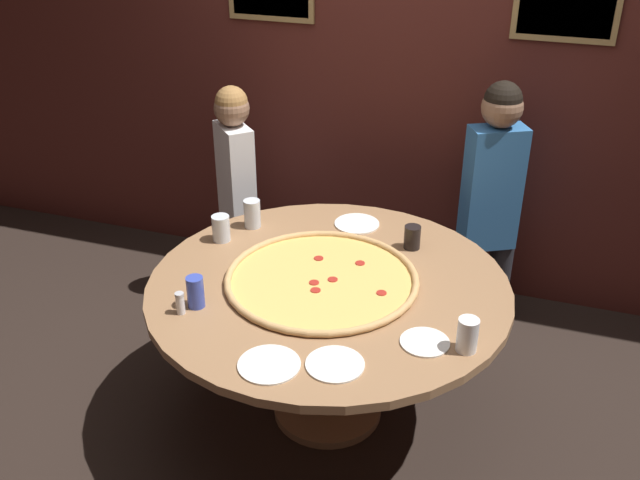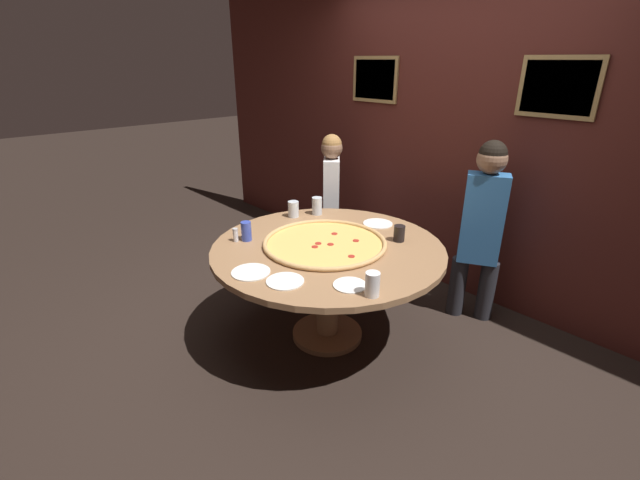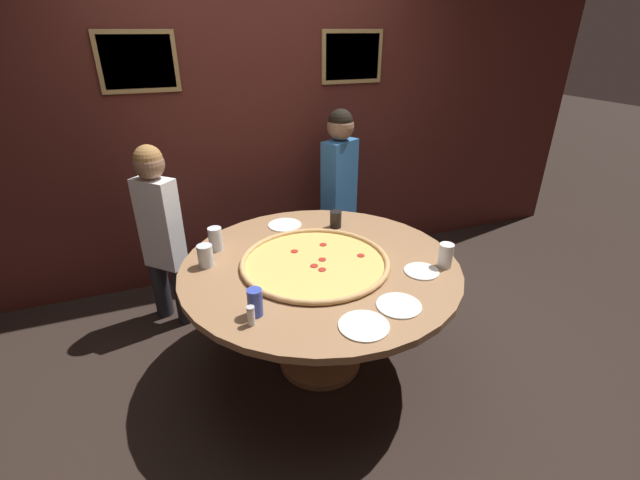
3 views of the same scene
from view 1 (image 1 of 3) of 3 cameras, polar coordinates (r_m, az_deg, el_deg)
The scene contains 16 objects.
ground_plane at distance 3.58m, azimuth 0.61°, elevation -13.50°, with size 24.00×24.00×0.00m, color black.
back_wall at distance 4.16m, azimuth 6.96°, elevation 13.10°, with size 6.40×0.08×2.60m.
dining_table at distance 3.21m, azimuth 0.67°, elevation -5.36°, with size 1.60×1.60×0.74m.
giant_pizza at distance 3.14m, azimuth 0.13°, elevation -3.12°, with size 0.86×0.86×0.03m.
drink_cup_far_right at distance 3.48m, azimuth -7.92°, elevation 0.94°, with size 0.09×0.09×0.13m, color silver.
drink_cup_beside_pizza at distance 3.41m, azimuth 7.39°, elevation 0.22°, with size 0.08×0.08×0.11m, color black.
drink_cup_near_left at distance 2.75m, azimuth 11.72°, elevation -7.45°, with size 0.08×0.08×0.14m, color white.
drink_cup_far_left at distance 2.99m, azimuth -9.93°, elevation -4.12°, with size 0.07×0.07×0.14m, color #384CB7.
drink_cup_centre_back at distance 3.58m, azimuth -5.44°, elevation 2.12°, with size 0.08×0.08×0.14m, color silver.
white_plate_beside_cup at distance 3.62m, azimuth 2.97°, elevation 1.31°, with size 0.23×0.23×0.01m, color white.
white_plate_right_side at distance 2.80m, azimuth 8.38°, elevation -8.09°, with size 0.19×0.19×0.01m, color white.
white_plate_near_front at distance 2.66m, azimuth 1.21°, elevation -9.91°, with size 0.22×0.22×0.01m, color white.
white_plate_left_side at distance 2.67m, azimuth -4.09°, elevation -9.91°, with size 0.23×0.23×0.01m, color white.
condiment_shaker at distance 2.97m, azimuth -11.12°, elevation -4.97°, with size 0.04×0.04×0.10m.
diner_side_right at distance 4.11m, azimuth -6.72°, elevation 4.56°, with size 0.31×0.31×1.31m.
diner_far_left at distance 3.92m, azimuth 13.54°, elevation 3.65°, with size 0.37×0.28×1.41m.
Camera 1 is at (0.83, -2.53, 2.40)m, focal length 40.00 mm.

